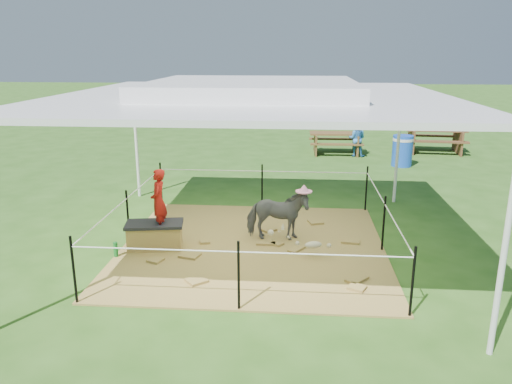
# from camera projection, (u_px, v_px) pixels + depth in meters

# --- Properties ---
(ground) EXTENTS (90.00, 90.00, 0.00)m
(ground) POSITION_uv_depth(u_px,v_px,m) (253.00, 247.00, 8.87)
(ground) COLOR #2D5919
(ground) RESTS_ON ground
(hay_patch) EXTENTS (4.60, 4.60, 0.03)m
(hay_patch) POSITION_uv_depth(u_px,v_px,m) (253.00, 246.00, 8.87)
(hay_patch) COLOR brown
(hay_patch) RESTS_ON ground
(canopy_tent) EXTENTS (6.30, 6.30, 2.90)m
(canopy_tent) POSITION_uv_depth(u_px,v_px,m) (253.00, 94.00, 8.13)
(canopy_tent) COLOR silver
(canopy_tent) RESTS_ON ground
(rope_fence) EXTENTS (4.54, 4.54, 1.00)m
(rope_fence) POSITION_uv_depth(u_px,v_px,m) (253.00, 213.00, 8.69)
(rope_fence) COLOR black
(rope_fence) RESTS_ON ground
(straw_bale) EXTENTS (0.98, 0.61, 0.41)m
(straw_bale) POSITION_uv_depth(u_px,v_px,m) (155.00, 236.00, 8.73)
(straw_bale) COLOR #B28D40
(straw_bale) RESTS_ON hay_patch
(dark_cloth) EXTENTS (1.05, 0.67, 0.05)m
(dark_cloth) POSITION_uv_depth(u_px,v_px,m) (154.00, 224.00, 8.66)
(dark_cloth) COLOR black
(dark_cloth) RESTS_ON straw_bale
(woman) EXTENTS (0.33, 0.44, 1.10)m
(woman) POSITION_uv_depth(u_px,v_px,m) (158.00, 195.00, 8.51)
(woman) COLOR #A2140F
(woman) RESTS_ON straw_bale
(green_bottle) EXTENTS (0.08, 0.08, 0.26)m
(green_bottle) POSITION_uv_depth(u_px,v_px,m) (116.00, 249.00, 8.36)
(green_bottle) COLOR #176723
(green_bottle) RESTS_ON hay_patch
(pony) EXTENTS (1.13, 0.54, 0.94)m
(pony) POSITION_uv_depth(u_px,v_px,m) (277.00, 215.00, 9.00)
(pony) COLOR #4C4D51
(pony) RESTS_ON hay_patch
(pink_hat) EXTENTS (0.29, 0.29, 0.14)m
(pink_hat) POSITION_uv_depth(u_px,v_px,m) (278.00, 186.00, 8.86)
(pink_hat) COLOR #FA90C4
(pink_hat) RESTS_ON pony
(foal) EXTENTS (0.95, 0.68, 0.47)m
(foal) POSITION_uv_depth(u_px,v_px,m) (313.00, 243.00, 8.33)
(foal) COLOR beige
(foal) RESTS_ON hay_patch
(trash_barrel) EXTENTS (0.63, 0.63, 0.93)m
(trash_barrel) POSITION_uv_depth(u_px,v_px,m) (402.00, 151.00, 14.95)
(trash_barrel) COLOR blue
(trash_barrel) RESTS_ON ground
(picnic_table_near) EXTENTS (1.75, 1.27, 0.72)m
(picnic_table_near) POSITION_uv_depth(u_px,v_px,m) (335.00, 143.00, 16.75)
(picnic_table_near) COLOR brown
(picnic_table_near) RESTS_ON ground
(picnic_table_far) EXTENTS (2.08, 1.58, 0.82)m
(picnic_table_far) POSITION_uv_depth(u_px,v_px,m) (434.00, 140.00, 16.99)
(picnic_table_far) COLOR #56341D
(picnic_table_far) RESTS_ON ground
(distant_person) EXTENTS (0.66, 0.57, 1.18)m
(distant_person) POSITION_uv_depth(u_px,v_px,m) (357.00, 139.00, 16.29)
(distant_person) COLOR #3783CF
(distant_person) RESTS_ON ground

